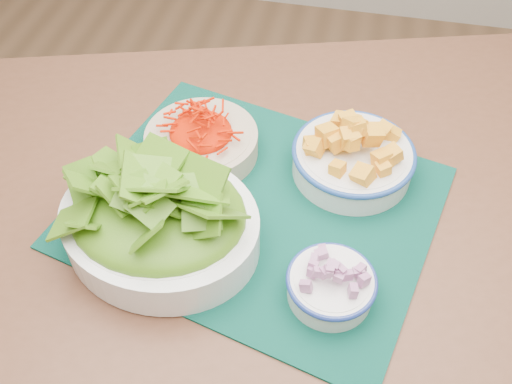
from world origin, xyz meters
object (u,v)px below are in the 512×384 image
table (288,231)px  lettuce_bowl (158,215)px  carrot_bowl (201,137)px  squash_bowl (354,151)px  onion_bowl (331,283)px  placemat (256,206)px

table → lettuce_bowl: size_ratio=4.17×
carrot_bowl → squash_bowl: 0.24m
table → lettuce_bowl: bearing=-156.1°
carrot_bowl → onion_bowl: 0.32m
lettuce_bowl → table: bearing=51.3°
lettuce_bowl → onion_bowl: bearing=1.4°
table → lettuce_bowl: (-0.16, -0.14, 0.17)m
carrot_bowl → squash_bowl: size_ratio=0.92×
squash_bowl → lettuce_bowl: size_ratio=0.68×
table → lettuce_bowl: lettuce_bowl is taller
squash_bowl → onion_bowl: size_ratio=1.48×
table → carrot_bowl: (-0.15, 0.05, 0.14)m
placemat → onion_bowl: 0.18m
lettuce_bowl → onion_bowl: 0.24m
squash_bowl → lettuce_bowl: lettuce_bowl is taller
placemat → carrot_bowl: size_ratio=2.55×
table → squash_bowl: size_ratio=6.11×
carrot_bowl → squash_bowl: bearing=1.9°
carrot_bowl → lettuce_bowl: 0.18m
onion_bowl → placemat: bearing=134.3°
table → placemat: bearing=-151.0°
carrot_bowl → onion_bowl: bearing=-43.4°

